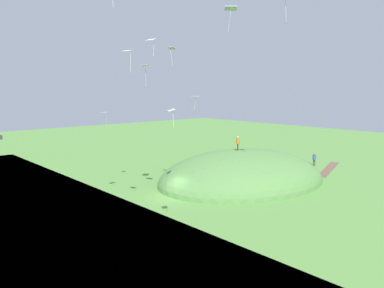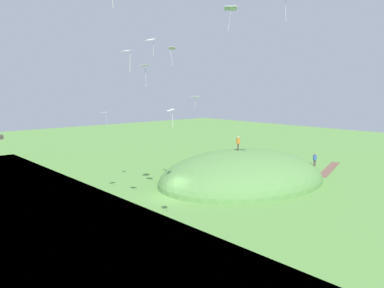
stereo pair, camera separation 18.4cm
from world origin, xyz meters
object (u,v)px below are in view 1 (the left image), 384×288
(kite_1, at_px, (231,9))
(kite_3, at_px, (145,66))
(kite_8, at_px, (172,49))
(kite_10, at_px, (195,97))
(person_near_shore, at_px, (314,158))
(kite_2, at_px, (127,53))
(kite_9, at_px, (104,114))
(kite_5, at_px, (151,41))
(person_walking_path, at_px, (238,142))
(kite_0, at_px, (171,111))

(kite_1, height_order, kite_3, kite_1)
(kite_1, height_order, kite_8, kite_1)
(kite_3, distance_m, kite_10, 8.29)
(person_near_shore, distance_m, kite_10, 17.40)
(kite_2, bearing_deg, kite_10, 25.75)
(kite_9, bearing_deg, kite_2, -104.08)
(kite_1, height_order, kite_5, kite_1)
(person_walking_path, xyz_separation_m, kite_0, (-18.61, -10.02, 4.98))
(kite_2, height_order, kite_5, kite_5)
(kite_0, bearing_deg, person_near_shore, 8.16)
(kite_3, relative_size, kite_10, 1.28)
(kite_0, relative_size, kite_10, 0.83)
(kite_2, distance_m, kite_10, 14.87)
(person_walking_path, height_order, kite_8, kite_8)
(kite_0, height_order, kite_9, kite_0)
(kite_5, xyz_separation_m, kite_10, (9.45, 4.62, -5.19))
(kite_3, xyz_separation_m, kite_8, (2.91, -0.63, 1.77))
(kite_10, bearing_deg, kite_9, 173.28)
(kite_5, bearing_deg, kite_1, -31.17)
(kite_8, bearing_deg, person_walking_path, 1.40)
(kite_0, bearing_deg, kite_3, 64.27)
(kite_1, distance_m, kite_10, 12.10)
(kite_9, bearing_deg, kite_3, -34.03)
(kite_5, height_order, kite_8, kite_5)
(kite_5, relative_size, kite_9, 1.00)
(kite_2, distance_m, kite_5, 4.09)
(person_walking_path, relative_size, kite_1, 0.80)
(kite_0, xyz_separation_m, kite_5, (3.15, 6.81, 5.82))
(person_near_shore, xyz_separation_m, kite_0, (-26.16, -3.75, 7.12))
(person_near_shore, relative_size, kite_9, 1.09)
(person_near_shore, relative_size, kite_0, 1.23)
(kite_1, bearing_deg, person_walking_path, 37.19)
(kite_3, height_order, kite_10, kite_3)
(person_near_shore, relative_size, kite_10, 1.02)
(person_walking_path, bearing_deg, kite_3, -49.35)
(person_near_shore, xyz_separation_m, kite_1, (-16.76, -0.72, 15.85))
(kite_8, bearing_deg, kite_9, 155.03)
(kite_3, xyz_separation_m, kite_9, (-3.46, 2.34, -4.66))
(kite_0, distance_m, kite_5, 9.49)
(kite_0, relative_size, kite_8, 0.72)
(person_walking_path, height_order, person_near_shore, person_walking_path)
(person_near_shore, bearing_deg, kite_9, -165.78)
(kite_0, distance_m, kite_2, 6.85)
(kite_2, bearing_deg, person_near_shore, -3.09)
(person_near_shore, xyz_separation_m, kite_8, (-18.24, 6.01, 12.70))
(kite_8, xyz_separation_m, kite_9, (-6.37, 2.97, -6.44))
(person_walking_path, height_order, kite_0, kite_0)
(kite_9, bearing_deg, person_near_shore, -20.03)
(person_near_shore, xyz_separation_m, kite_2, (-26.51, 1.43, 11.58))
(kite_0, xyz_separation_m, kite_3, (5.01, 10.39, 3.81))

